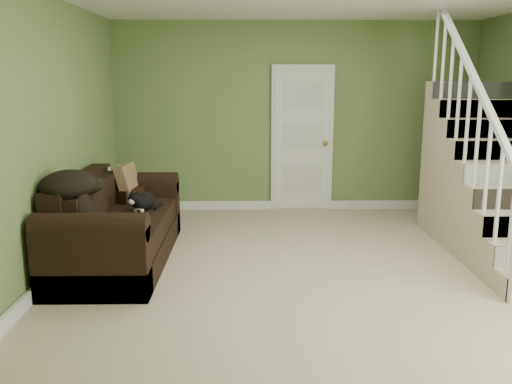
{
  "coord_description": "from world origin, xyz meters",
  "views": [
    {
      "loc": [
        -0.66,
        -4.81,
        1.84
      ],
      "look_at": [
        -0.58,
        0.23,
        0.78
      ],
      "focal_mm": 38.0,
      "sensor_mm": 36.0,
      "label": 1
    }
  ],
  "objects_px": {
    "cat": "(144,201)",
    "banana": "(139,217)",
    "side_table": "(120,211)",
    "sofa": "(115,229)"
  },
  "relations": [
    {
      "from": "cat",
      "to": "banana",
      "type": "bearing_deg",
      "value": -65.51
    },
    {
      "from": "side_table",
      "to": "cat",
      "type": "relative_size",
      "value": 1.61
    },
    {
      "from": "banana",
      "to": "side_table",
      "type": "bearing_deg",
      "value": 110.52
    },
    {
      "from": "side_table",
      "to": "cat",
      "type": "distance_m",
      "value": 0.75
    },
    {
      "from": "sofa",
      "to": "banana",
      "type": "xyz_separation_m",
      "value": [
        0.28,
        -0.15,
        0.16
      ]
    },
    {
      "from": "side_table",
      "to": "banana",
      "type": "distance_m",
      "value": 1.07
    },
    {
      "from": "cat",
      "to": "banana",
      "type": "height_order",
      "value": "cat"
    },
    {
      "from": "side_table",
      "to": "banana",
      "type": "height_order",
      "value": "side_table"
    },
    {
      "from": "side_table",
      "to": "cat",
      "type": "height_order",
      "value": "side_table"
    },
    {
      "from": "side_table",
      "to": "banana",
      "type": "relative_size",
      "value": 5.12
    }
  ]
}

